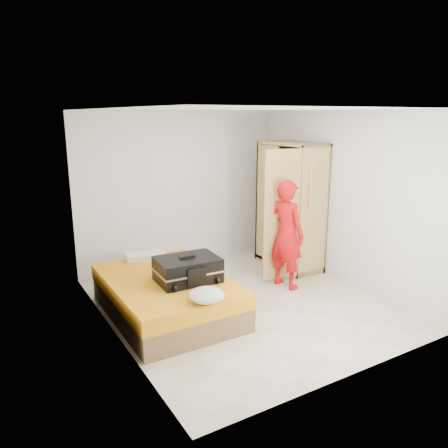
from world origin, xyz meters
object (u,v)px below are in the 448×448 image
bed (167,296)px  wardrobe (289,210)px  person (287,234)px  suitcase (188,270)px  round_cushion (207,295)px

bed → wardrobe: bearing=14.5°
bed → person: size_ratio=1.24×
wardrobe → person: wardrobe is taller
bed → suitcase: 0.50m
bed → round_cushion: bearing=-83.9°
wardrobe → round_cushion: 2.89m
round_cushion → suitcase: bearing=82.1°
wardrobe → suitcase: 2.50m
bed → round_cushion: size_ratio=5.05×
person → round_cushion: size_ratio=4.07×
bed → suitcase: size_ratio=2.49×
wardrobe → round_cushion: wardrobe is taller
wardrobe → bed: bearing=-165.5°
wardrobe → person: 0.90m
wardrobe → person: bearing=-131.2°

